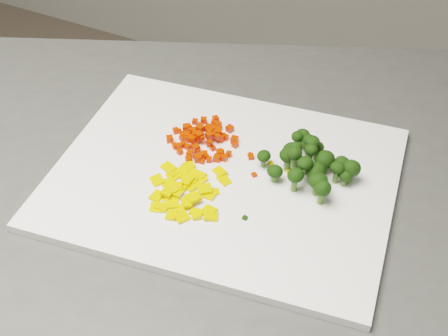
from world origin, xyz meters
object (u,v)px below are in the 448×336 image
at_px(cutting_board, 224,177).
at_px(pepper_pile, 186,188).
at_px(broccoli_pile, 308,159).
at_px(carrot_pile, 203,134).

distance_m(cutting_board, pepper_pile, 0.06).
distance_m(pepper_pile, broccoli_pile, 0.15).
xyz_separation_m(cutting_board, carrot_pile, (-0.05, 0.04, 0.02)).
xyz_separation_m(pepper_pile, broccoli_pile, (0.12, 0.10, 0.02)).
bearing_deg(pepper_pile, cutting_board, 62.97).
height_order(carrot_pile, pepper_pile, carrot_pile).
bearing_deg(pepper_pile, carrot_pile, 106.09).
bearing_deg(carrot_pile, broccoli_pile, 0.61).
relative_size(cutting_board, carrot_pile, 4.50).
relative_size(cutting_board, broccoli_pile, 3.75).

